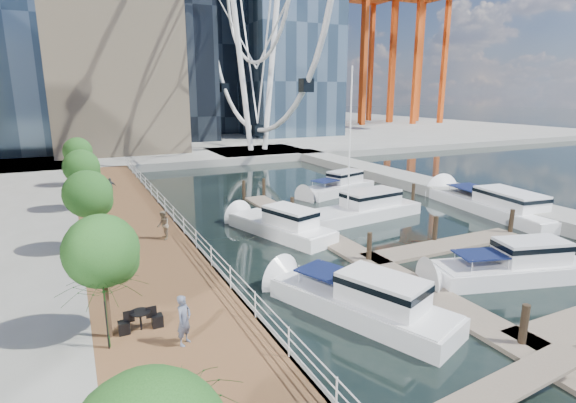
# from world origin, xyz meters

# --- Properties ---
(ground) EXTENTS (520.00, 520.00, 0.00)m
(ground) POSITION_xyz_m (0.00, 0.00, 0.00)
(ground) COLOR black
(ground) RESTS_ON ground
(boardwalk) EXTENTS (6.00, 60.00, 1.00)m
(boardwalk) POSITION_xyz_m (-9.00, 15.00, 0.50)
(boardwalk) COLOR brown
(boardwalk) RESTS_ON ground
(seawall) EXTENTS (0.25, 60.00, 1.00)m
(seawall) POSITION_xyz_m (-6.00, 15.00, 0.50)
(seawall) COLOR #595954
(seawall) RESTS_ON ground
(land_far) EXTENTS (200.00, 114.00, 1.00)m
(land_far) POSITION_xyz_m (0.00, 102.00, 0.50)
(land_far) COLOR gray
(land_far) RESTS_ON ground
(breakwater) EXTENTS (4.00, 60.00, 1.00)m
(breakwater) POSITION_xyz_m (20.00, 20.00, 0.50)
(breakwater) COLOR gray
(breakwater) RESTS_ON ground
(pier) EXTENTS (14.00, 12.00, 1.00)m
(pier) POSITION_xyz_m (14.00, 52.00, 0.50)
(pier) COLOR gray
(pier) RESTS_ON ground
(railing) EXTENTS (0.10, 60.00, 1.05)m
(railing) POSITION_xyz_m (-6.10, 15.00, 1.52)
(railing) COLOR white
(railing) RESTS_ON boardwalk
(floating_docks) EXTENTS (16.00, 34.00, 2.60)m
(floating_docks) POSITION_xyz_m (7.97, 9.98, 0.49)
(floating_docks) COLOR #6D6051
(floating_docks) RESTS_ON ground
(port_cranes) EXTENTS (40.00, 52.00, 38.00)m
(port_cranes) POSITION_xyz_m (67.67, 95.67, 20.00)
(port_cranes) COLOR #D84C14
(port_cranes) RESTS_ON ground
(street_trees) EXTENTS (2.60, 42.60, 4.60)m
(street_trees) POSITION_xyz_m (-11.40, 14.00, 4.29)
(street_trees) COLOR #3F2B1C
(street_trees) RESTS_ON ground
(yacht_foreground) EXTENTS (9.61, 4.90, 2.15)m
(yacht_foreground) POSITION_xyz_m (8.29, 2.64, 0.00)
(yacht_foreground) COLOR silver
(yacht_foreground) RESTS_ON ground
(pedestrian_near) EXTENTS (0.79, 0.78, 1.84)m
(pedestrian_near) POSITION_xyz_m (-9.05, 2.32, 1.92)
(pedestrian_near) COLOR #51586D
(pedestrian_near) RESTS_ON boardwalk
(pedestrian_mid) EXTENTS (0.72, 0.89, 1.76)m
(pedestrian_mid) POSITION_xyz_m (-7.45, 14.43, 1.88)
(pedestrian_mid) COLOR #85745C
(pedestrian_mid) RESTS_ON boardwalk
(pedestrian_far) EXTENTS (0.91, 0.45, 1.50)m
(pedestrian_far) POSITION_xyz_m (-9.21, 28.62, 1.75)
(pedestrian_far) COLOR #2D3438
(pedestrian_far) RESTS_ON boardwalk
(moored_yachts) EXTENTS (25.70, 38.54, 11.50)m
(moored_yachts) POSITION_xyz_m (8.38, 13.37, 0.00)
(moored_yachts) COLOR silver
(moored_yachts) RESTS_ON ground
(cafe_seating) EXTENTS (4.57, 12.00, 2.69)m
(cafe_seating) POSITION_xyz_m (-10.84, -1.12, 2.27)
(cafe_seating) COLOR #103B14
(cafe_seating) RESTS_ON ground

